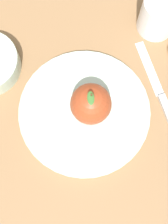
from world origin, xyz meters
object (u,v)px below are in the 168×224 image
at_px(apple, 91,104).
at_px(knife, 159,92).
at_px(cup, 160,14).
at_px(dinner_plate, 84,113).

height_order(apple, knife, apple).
bearing_deg(apple, cup, 158.04).
relative_size(apple, cup, 1.11).
distance_m(dinner_plate, apple, 0.05).
bearing_deg(knife, cup, -166.29).
distance_m(dinner_plate, knife, 0.16).
bearing_deg(knife, apple, -59.36).
xyz_separation_m(apple, cup, (-0.22, 0.09, -0.01)).
relative_size(dinner_plate, cup, 3.08).
bearing_deg(dinner_plate, cup, 156.46).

